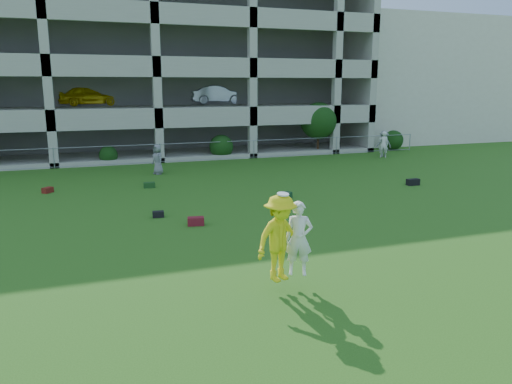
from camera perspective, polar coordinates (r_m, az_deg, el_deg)
name	(u,v)px	position (r m, az deg, el deg)	size (l,w,h in m)	color
ground	(280,269)	(12.96, 2.76, -8.84)	(100.00, 100.00, 0.00)	#235114
stucco_building	(398,81)	(47.95, 15.87, 12.10)	(16.00, 14.00, 10.00)	beige
bystander_c	(158,159)	(26.94, -11.18, 3.67)	(0.77, 0.50, 1.57)	slate
bystander_e	(383,144)	(33.61, 14.36, 5.29)	(0.63, 0.41, 1.72)	silver
bystander_f	(384,144)	(34.11, 14.37, 5.37)	(1.10, 0.63, 1.70)	gray
bag_red_a	(196,221)	(16.95, -6.90, -3.34)	(0.55, 0.30, 0.28)	#57110F
bag_black_b	(158,214)	(18.20, -11.11, -2.51)	(0.40, 0.25, 0.22)	black
bag_green_c	(285,195)	(20.89, 3.35, -0.35)	(0.50, 0.35, 0.26)	#123417
crate_d	(285,206)	(18.97, 3.33, -1.57)	(0.35, 0.35, 0.30)	black
bag_black_e	(413,182)	(24.69, 17.49, 1.09)	(0.60, 0.30, 0.30)	black
bag_red_f	(48,190)	(23.73, -22.71, 0.20)	(0.45, 0.28, 0.24)	#52120E
bag_green_g	(149,185)	(23.51, -12.10, 0.79)	(0.50, 0.30, 0.25)	#173C16
frisbee_contest	(284,238)	(11.30, 3.21, -5.28)	(1.62, 1.11, 2.05)	yellow
parking_garage	(139,66)	(39.17, -13.26, 13.82)	(30.00, 14.00, 12.00)	#9E998C
fence	(160,153)	(30.79, -10.88, 4.39)	(36.06, 0.06, 1.20)	gray
shrub_row	(230,135)	(32.38, -3.04, 6.56)	(34.38, 2.52, 3.50)	#163D11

